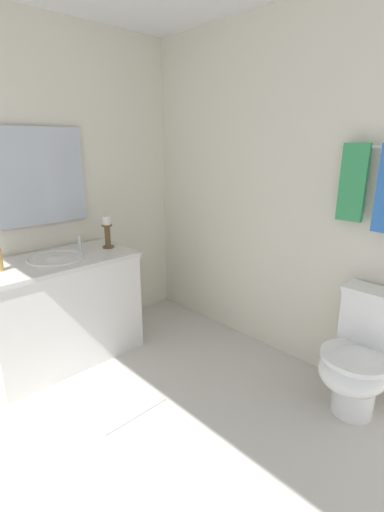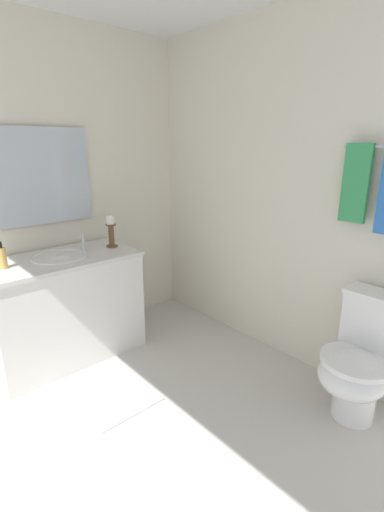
{
  "view_description": "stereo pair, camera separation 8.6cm",
  "coord_description": "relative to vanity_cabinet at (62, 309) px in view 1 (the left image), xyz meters",
  "views": [
    {
      "loc": [
        1.28,
        -0.96,
        1.57
      ],
      "look_at": [
        -0.29,
        0.55,
        0.9
      ],
      "focal_mm": 25.59,
      "sensor_mm": 36.0,
      "label": 1
    },
    {
      "loc": [
        1.34,
        -0.89,
        1.57
      ],
      "look_at": [
        -0.29,
        0.55,
        0.9
      ],
      "focal_mm": 25.59,
      "sensor_mm": 36.0,
      "label": 2
    }
  ],
  "objects": [
    {
      "name": "bath_mat",
      "position": [
        0.62,
        0.0,
        -0.39
      ],
      "size": [
        0.6,
        0.44,
        0.02
      ],
      "primitive_type": "cube",
      "color": "silver",
      "rests_on": "ground"
    },
    {
      "name": "wall_back",
      "position": [
        1.18,
        1.28,
        0.83
      ],
      "size": [
        3.0,
        0.04,
        2.45
      ],
      "primitive_type": "cube",
      "color": "silver",
      "rests_on": "ground"
    },
    {
      "name": "wall_left",
      "position": [
        -0.33,
        -0.06,
        0.83
      ],
      "size": [
        0.04,
        2.68,
        2.45
      ],
      "primitive_type": "cube",
      "color": "silver",
      "rests_on": "ground"
    },
    {
      "name": "sink_basin",
      "position": [
        0.0,
        0.0,
        0.36
      ],
      "size": [
        0.4,
        0.4,
        0.24
      ],
      "color": "white",
      "rests_on": "vanity_cabinet"
    },
    {
      "name": "candle_holder_tall",
      "position": [
        0.0,
        0.43,
        0.53
      ],
      "size": [
        0.09,
        0.09,
        0.25
      ],
      "color": "brown",
      "rests_on": "vanity_cabinet"
    },
    {
      "name": "mirror",
      "position": [
        -0.28,
        0.0,
        0.95
      ],
      "size": [
        0.02,
        0.82,
        0.7
      ],
      "primitive_type": "cube",
      "color": "silver"
    },
    {
      "name": "toilet",
      "position": [
        1.79,
        1.0,
        -0.03
      ],
      "size": [
        0.39,
        0.54,
        0.75
      ],
      "color": "white",
      "rests_on": "ground"
    },
    {
      "name": "floor",
      "position": [
        1.18,
        -0.06,
        -0.41
      ],
      "size": [
        3.0,
        2.68,
        0.02
      ],
      "primitive_type": "cube",
      "color": "beige",
      "rests_on": "ground"
    },
    {
      "name": "vanity_cabinet",
      "position": [
        0.0,
        0.0,
        0.0
      ],
      "size": [
        0.58,
        1.09,
        0.79
      ],
      "color": "white",
      "rests_on": "ground"
    },
    {
      "name": "towel_near_vanity",
      "position": [
        1.53,
        1.21,
        0.95
      ],
      "size": [
        0.16,
        0.03,
        0.46
      ],
      "primitive_type": "cube",
      "color": "#389E59",
      "rests_on": "towel_bar"
    }
  ]
}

